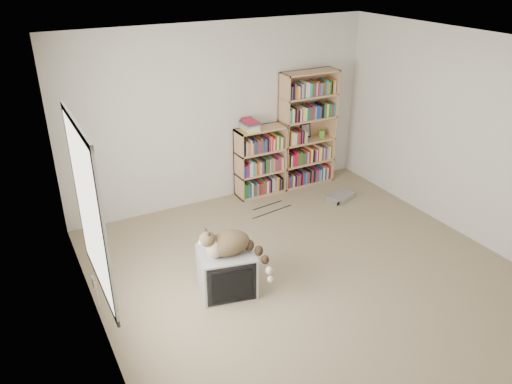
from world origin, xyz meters
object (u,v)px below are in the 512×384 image
cat (234,247)px  bookcase_tall (307,132)px  dvd_player (340,197)px  bookcase_short (260,163)px  crt_tv (226,271)px

cat → bookcase_tall: (2.22, 2.04, 0.25)m
bookcase_tall → dvd_player: 1.11m
bookcase_short → crt_tv: bearing=-127.0°
crt_tv → bookcase_short: bookcase_short is taller
dvd_player → crt_tv: bearing=-174.0°
bookcase_tall → dvd_player: size_ratio=4.60×
bookcase_tall → bookcase_short: 0.88m
cat → crt_tv: bearing=122.6°
crt_tv → dvd_player: bearing=38.7°
cat → bookcase_tall: bearing=45.2°
bookcase_tall → bookcase_short: bearing=-180.0°
cat → bookcase_tall: size_ratio=0.39×
cat → dvd_player: 2.73m
crt_tv → bookcase_short: 2.45m
crt_tv → cat: 0.36m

